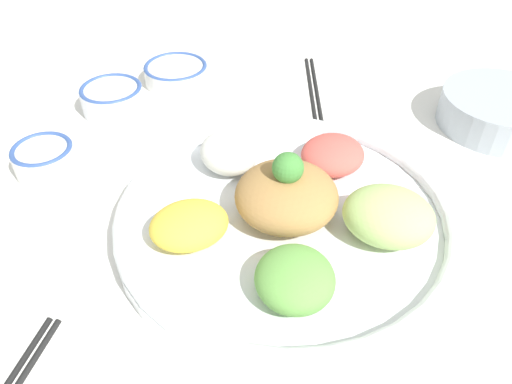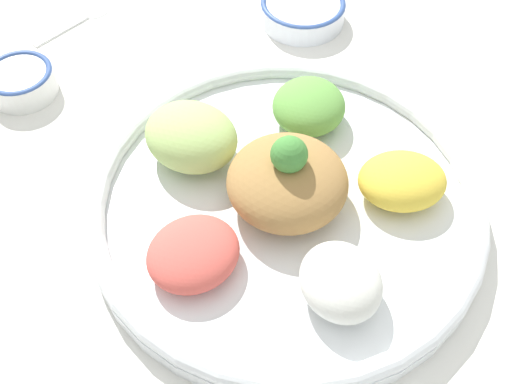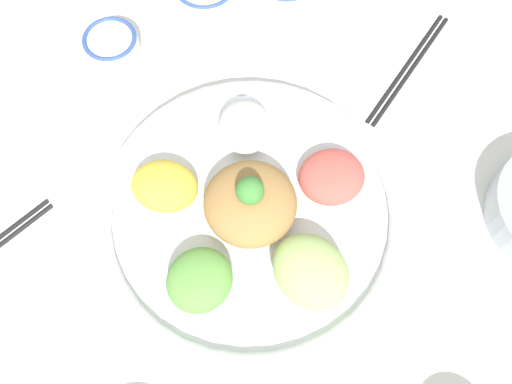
# 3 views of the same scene
# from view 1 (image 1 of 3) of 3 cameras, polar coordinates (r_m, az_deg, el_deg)

# --- Properties ---
(ground_plane) EXTENTS (2.40, 2.40, 0.00)m
(ground_plane) POSITION_cam_1_polar(r_m,az_deg,el_deg) (0.63, 5.80, -4.54)
(ground_plane) COLOR white
(salad_platter) EXTENTS (0.42, 0.42, 0.11)m
(salad_platter) POSITION_cam_1_polar(r_m,az_deg,el_deg) (0.61, 3.70, -2.28)
(salad_platter) COLOR white
(salad_platter) RESTS_ON ground_plane
(rice_bowl_blue) EXTENTS (0.10, 0.10, 0.04)m
(rice_bowl_blue) POSITION_cam_1_polar(r_m,az_deg,el_deg) (0.87, -16.09, 10.32)
(rice_bowl_blue) COLOR white
(rice_bowl_blue) RESTS_ON ground_plane
(rice_bowl_plain) EXTENTS (0.08, 0.08, 0.04)m
(rice_bowl_plain) POSITION_cam_1_polar(r_m,az_deg,el_deg) (0.76, -23.03, 3.53)
(rice_bowl_plain) COLOR white
(rice_bowl_plain) RESTS_ON ground_plane
(sauce_bowl_far) EXTENTS (0.11, 0.11, 0.04)m
(sauce_bowl_far) POSITION_cam_1_polar(r_m,az_deg,el_deg) (0.93, -9.13, 13.31)
(sauce_bowl_far) COLOR white
(sauce_bowl_far) RESTS_ON ground_plane
(side_serving_bowl) EXTENTS (0.19, 0.19, 0.05)m
(side_serving_bowl) POSITION_cam_1_polar(r_m,az_deg,el_deg) (0.88, 26.16, 8.55)
(side_serving_bowl) COLOR #A8B2BC
(side_serving_bowl) RESTS_ON ground_plane
(chopsticks_pair_near) EXTENTS (0.23, 0.10, 0.01)m
(chopsticks_pair_near) POSITION_cam_1_polar(r_m,az_deg,el_deg) (0.91, 6.62, 11.63)
(chopsticks_pair_near) COLOR black
(chopsticks_pair_near) RESTS_ON ground_plane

